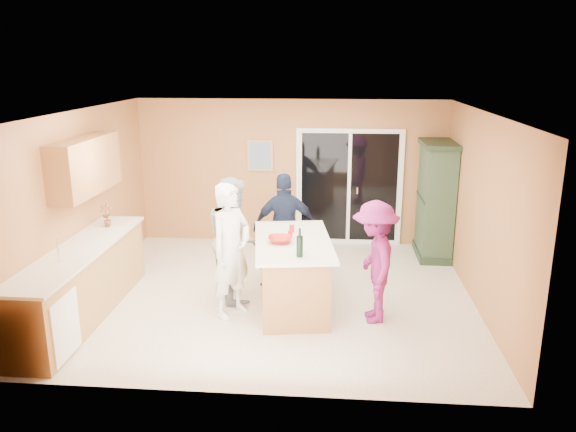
# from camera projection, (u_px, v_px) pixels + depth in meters

# --- Properties ---
(floor) EXTENTS (5.50, 5.50, 0.00)m
(floor) POSITION_uv_depth(u_px,v_px,m) (277.00, 295.00, 8.06)
(floor) COLOR white
(floor) RESTS_ON ground
(ceiling) EXTENTS (5.50, 5.00, 0.10)m
(ceiling) POSITION_uv_depth(u_px,v_px,m) (276.00, 111.00, 7.36)
(ceiling) COLOR silver
(ceiling) RESTS_ON wall_back
(wall_back) EXTENTS (5.50, 0.10, 2.60)m
(wall_back) POSITION_uv_depth(u_px,v_px,m) (291.00, 172.00, 10.11)
(wall_back) COLOR tan
(wall_back) RESTS_ON ground
(wall_front) EXTENTS (5.50, 0.10, 2.60)m
(wall_front) POSITION_uv_depth(u_px,v_px,m) (249.00, 274.00, 5.31)
(wall_front) COLOR tan
(wall_front) RESTS_ON ground
(wall_left) EXTENTS (0.10, 5.00, 2.60)m
(wall_left) POSITION_uv_depth(u_px,v_px,m) (83.00, 203.00, 7.93)
(wall_left) COLOR tan
(wall_left) RESTS_ON ground
(wall_right) EXTENTS (0.10, 5.00, 2.60)m
(wall_right) POSITION_uv_depth(u_px,v_px,m) (481.00, 212.00, 7.49)
(wall_right) COLOR tan
(wall_right) RESTS_ON ground
(left_cabinet_run) EXTENTS (0.65, 3.05, 1.24)m
(left_cabinet_run) POSITION_uv_depth(u_px,v_px,m) (77.00, 288.00, 7.12)
(left_cabinet_run) COLOR #AE7E43
(left_cabinet_run) RESTS_ON floor
(upper_cabinets) EXTENTS (0.35, 1.60, 0.75)m
(upper_cabinets) POSITION_uv_depth(u_px,v_px,m) (85.00, 166.00, 7.57)
(upper_cabinets) COLOR #AE7E43
(upper_cabinets) RESTS_ON wall_left
(sliding_door) EXTENTS (1.90, 0.07, 2.10)m
(sliding_door) POSITION_uv_depth(u_px,v_px,m) (349.00, 187.00, 10.06)
(sliding_door) COLOR white
(sliding_door) RESTS_ON floor
(framed_picture) EXTENTS (0.46, 0.04, 0.56)m
(framed_picture) POSITION_uv_depth(u_px,v_px,m) (260.00, 156.00, 10.05)
(framed_picture) COLOR tan
(framed_picture) RESTS_ON wall_back
(kitchen_island) EXTENTS (1.23, 1.94, 0.96)m
(kitchen_island) POSITION_uv_depth(u_px,v_px,m) (293.00, 276.00, 7.54)
(kitchen_island) COLOR #AE7E43
(kitchen_island) RESTS_ON floor
(green_hutch) EXTENTS (0.56, 1.07, 1.97)m
(green_hutch) POSITION_uv_depth(u_px,v_px,m) (436.00, 202.00, 9.42)
(green_hutch) COLOR #1F3221
(green_hutch) RESTS_ON floor
(woman_white) EXTENTS (0.71, 0.77, 1.77)m
(woman_white) POSITION_uv_depth(u_px,v_px,m) (231.00, 251.00, 7.21)
(woman_white) COLOR white
(woman_white) RESTS_ON floor
(woman_grey) EXTENTS (0.97, 1.05, 1.73)m
(woman_grey) POSITION_uv_depth(u_px,v_px,m) (233.00, 238.00, 7.77)
(woman_grey) COLOR #969698
(woman_grey) RESTS_ON floor
(woman_navy) EXTENTS (1.02, 0.57, 1.64)m
(woman_navy) POSITION_uv_depth(u_px,v_px,m) (285.00, 227.00, 8.46)
(woman_navy) COLOR #161B32
(woman_navy) RESTS_ON floor
(woman_magenta) EXTENTS (0.67, 1.07, 1.58)m
(woman_magenta) POSITION_uv_depth(u_px,v_px,m) (375.00, 262.00, 7.08)
(woman_magenta) COLOR #881D68
(woman_magenta) RESTS_ON floor
(serving_bowl) EXTENTS (0.33, 0.33, 0.08)m
(serving_bowl) POSITION_uv_depth(u_px,v_px,m) (280.00, 240.00, 7.30)
(serving_bowl) COLOR #B41E14
(serving_bowl) RESTS_ON kitchen_island
(tulip_vase) EXTENTS (0.18, 0.13, 0.35)m
(tulip_vase) POSITION_uv_depth(u_px,v_px,m) (107.00, 215.00, 8.01)
(tulip_vase) COLOR red
(tulip_vase) RESTS_ON left_cabinet_run
(tumbler_near) EXTENTS (0.08, 0.08, 0.10)m
(tumbler_near) POSITION_uv_depth(u_px,v_px,m) (290.00, 234.00, 7.49)
(tumbler_near) COLOR #B41E14
(tumbler_near) RESTS_ON kitchen_island
(tumbler_far) EXTENTS (0.09, 0.09, 0.10)m
(tumbler_far) POSITION_uv_depth(u_px,v_px,m) (292.00, 229.00, 7.73)
(tumbler_far) COLOR #B41E14
(tumbler_far) RESTS_ON kitchen_island
(wine_bottle) EXTENTS (0.08, 0.08, 0.35)m
(wine_bottle) POSITION_uv_depth(u_px,v_px,m) (300.00, 246.00, 6.74)
(wine_bottle) COLOR black
(wine_bottle) RESTS_ON kitchen_island
(white_plate) EXTENTS (0.26, 0.26, 0.02)m
(white_plate) POSITION_uv_depth(u_px,v_px,m) (296.00, 251.00, 6.94)
(white_plate) COLOR silver
(white_plate) RESTS_ON kitchen_island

